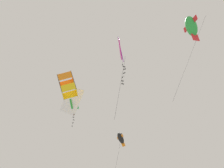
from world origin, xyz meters
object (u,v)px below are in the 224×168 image
Objects in this scene: kite_fish_upper_right at (191,26)px; kite_diamond_highest at (120,49)px; kite_delta_mid_left at (72,101)px; kite_fish_near_left at (121,138)px; kite_box_far_centre at (67,85)px.

kite_diamond_highest is at bearing -89.34° from kite_fish_upper_right.
kite_fish_near_left is at bearing 75.05° from kite_delta_mid_left.
kite_diamond_highest is 8.18m from kite_fish_upper_right.
kite_fish_near_left is 7.72m from kite_box_far_centre.
kite_diamond_highest is at bearing -31.84° from kite_fish_near_left.
kite_fish_near_left is 1.45× the size of kite_delta_mid_left.
kite_delta_mid_left is 11.17m from kite_diamond_highest.
kite_fish_upper_right is (9.37, 6.88, 3.21)m from kite_box_far_centre.
kite_fish_upper_right reaches higher than kite_box_far_centre.
kite_fish_upper_right is at bearing 67.75° from kite_box_far_centre.
kite_fish_near_left is 12.71m from kite_fish_upper_right.
kite_diamond_highest is (9.96, -6.62, 1.58)m from kite_fish_near_left.
kite_box_far_centre is 12.06m from kite_fish_upper_right.
kite_delta_mid_left is at bearing -99.20° from kite_fish_near_left.
kite_fish_upper_right is at bearing 111.81° from kite_diamond_highest.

